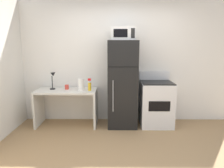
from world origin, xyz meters
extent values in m
plane|color=#9E7A51|center=(0.00, 0.00, 0.00)|extent=(12.00, 12.00, 0.00)
cube|color=white|center=(0.00, 1.70, 1.30)|extent=(5.00, 0.10, 2.60)
cube|color=silver|center=(-1.15, 1.33, 0.73)|extent=(1.23, 0.60, 0.04)
cube|color=silver|center=(-1.74, 1.33, 0.35)|extent=(0.04, 0.60, 0.71)
cube|color=silver|center=(-0.55, 1.33, 0.35)|extent=(0.04, 0.60, 0.71)
cylinder|color=black|center=(-1.45, 1.39, 0.76)|extent=(0.11, 0.11, 0.02)
cylinder|color=black|center=(-1.45, 1.39, 0.90)|extent=(0.02, 0.02, 0.26)
cone|color=black|center=(-1.42, 1.37, 1.07)|extent=(0.10, 0.10, 0.08)
cylinder|color=yellow|center=(-0.66, 1.27, 0.83)|extent=(0.06, 0.06, 0.16)
cylinder|color=white|center=(-0.66, 1.27, 0.93)|extent=(0.02, 0.02, 0.04)
cube|color=red|center=(-0.66, 1.26, 0.98)|extent=(0.06, 0.03, 0.04)
cylinder|color=white|center=(-0.84, 1.27, 0.87)|extent=(0.11, 0.11, 0.24)
cylinder|color=#D83F33|center=(-1.15, 1.39, 0.80)|extent=(0.08, 0.08, 0.09)
cube|color=black|center=(0.00, 1.33, 0.87)|extent=(0.59, 0.60, 1.74)
cube|color=black|center=(0.00, 1.03, 1.26)|extent=(0.57, 0.00, 0.01)
cylinder|color=gray|center=(-0.19, 1.02, 0.70)|extent=(0.02, 0.02, 0.61)
cube|color=silver|center=(0.00, 1.31, 1.87)|extent=(0.46, 0.34, 0.26)
cube|color=black|center=(-0.05, 1.14, 1.87)|extent=(0.26, 0.01, 0.15)
cube|color=black|center=(0.18, 1.14, 1.87)|extent=(0.07, 0.01, 0.18)
cube|color=white|center=(0.71, 1.33, 0.45)|extent=(0.65, 0.60, 0.90)
cube|color=black|center=(0.71, 1.33, 0.91)|extent=(0.62, 0.58, 0.02)
cube|color=white|center=(0.71, 1.61, 1.01)|extent=(0.65, 0.04, 0.18)
cube|color=black|center=(0.71, 1.03, 0.50)|extent=(0.42, 0.01, 0.20)
camera|label=1|loc=(-0.18, -2.70, 1.63)|focal=32.25mm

